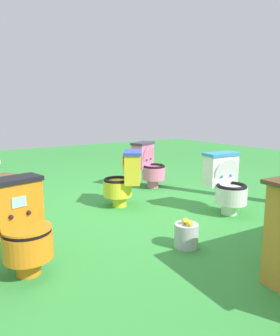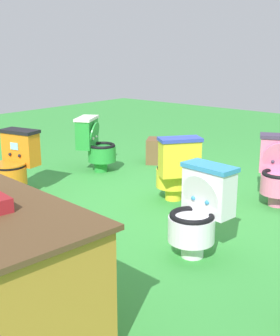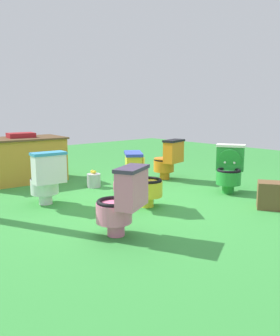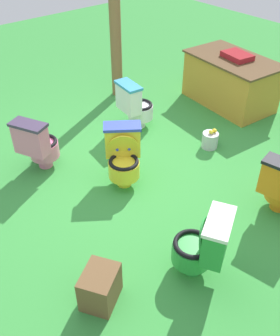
{
  "view_description": "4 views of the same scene",
  "coord_description": "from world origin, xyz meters",
  "views": [
    {
      "loc": [
        2.03,
        3.27,
        1.24
      ],
      "look_at": [
        -0.11,
        0.17,
        0.53
      ],
      "focal_mm": 33.4,
      "sensor_mm": 36.0,
      "label": 1
    },
    {
      "loc": [
        -2.71,
        3.71,
        1.64
      ],
      "look_at": [
        0.13,
        0.33,
        0.43
      ],
      "focal_mm": 48.12,
      "sensor_mm": 36.0,
      "label": 2
    },
    {
      "loc": [
        -3.05,
        -3.36,
        1.31
      ],
      "look_at": [
        0.24,
        0.28,
        0.44
      ],
      "focal_mm": 37.5,
      "sensor_mm": 36.0,
      "label": 3
    },
    {
      "loc": [
        2.88,
        -2.26,
        2.97
      ],
      "look_at": [
        0.33,
        -0.11,
        0.42
      ],
      "focal_mm": 40.62,
      "sensor_mm": 36.0,
      "label": 4
    }
  ],
  "objects": [
    {
      "name": "ground",
      "position": [
        0.0,
        0.0,
        0.0
      ],
      "size": [
        14.0,
        14.0,
        0.0
      ],
      "primitive_type": "plane",
      "color": "green"
    },
    {
      "name": "toilet_green",
      "position": [
        1.51,
        -0.37,
        0.37
      ],
      "size": [
        0.62,
        0.59,
        0.73
      ],
      "rotation": [
        0.0,
        0.0,
        2.07
      ],
      "color": "green",
      "rests_on": "ground"
    },
    {
      "name": "toilet_yellow",
      "position": [
        -0.04,
        -0.06,
        0.37
      ],
      "size": [
        0.63,
        0.62,
        0.73
      ],
      "rotation": [
        0.0,
        0.0,
        4.08
      ],
      "color": "yellow",
      "rests_on": "ground"
    },
    {
      "name": "toilet_pink",
      "position": [
        -0.9,
        -0.72,
        0.37
      ],
      "size": [
        0.57,
        0.62,
        0.73
      ],
      "rotation": [
        0.0,
        0.0,
        0.44
      ],
      "color": "pink",
      "rests_on": "ground"
    },
    {
      "name": "toilet_orange",
      "position": [
        1.49,
        0.9,
        0.37
      ],
      "size": [
        0.49,
        0.56,
        0.73
      ],
      "rotation": [
        0.0,
        0.0,
        0.2
      ],
      "color": "orange",
      "rests_on": "ground"
    },
    {
      "name": "toilet_white",
      "position": [
        -0.92,
        0.84,
        0.37
      ],
      "size": [
        0.46,
        0.54,
        0.73
      ],
      "rotation": [
        0.0,
        0.0,
        6.16
      ],
      "color": "white",
      "rests_on": "ground"
    },
    {
      "name": "vendor_table",
      "position": [
        -0.53,
        2.51,
        0.39
      ],
      "size": [
        1.54,
        1.0,
        0.85
      ],
      "rotation": [
        0.0,
        0.0,
        -0.1
      ],
      "color": "#B7842D",
      "rests_on": "ground"
    },
    {
      "name": "small_crate",
      "position": [
        1.15,
        -1.25,
        0.17
      ],
      "size": [
        0.42,
        0.44,
        0.35
      ],
      "primitive_type": "cube",
      "rotation": [
        0.0,
        0.0,
        3.7
      ],
      "color": "brown",
      "rests_on": "ground"
    },
    {
      "name": "lemon_bucket",
      "position": [
        0.15,
        1.3,
        0.12
      ],
      "size": [
        0.22,
        0.22,
        0.28
      ],
      "color": "#B7B7BF",
      "rests_on": "ground"
    }
  ]
}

